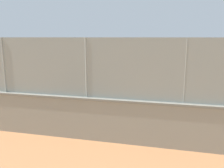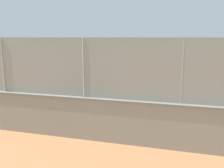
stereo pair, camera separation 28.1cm
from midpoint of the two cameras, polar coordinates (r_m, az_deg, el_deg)
The scene contains 8 objects.
ground_plane at distance 20.79m, azimuth 1.62°, elevation 1.48°, with size 260.00×260.00×0.00m, color #A36B42.
perimeter_wall at distance 8.43m, azimuth -5.63°, elevation -8.13°, with size 33.00×0.56×1.54m.
fence_panel_on_wall at distance 8.01m, azimuth -5.88°, elevation 3.97°, with size 32.41×0.22×2.04m.
player_at_service_line at distance 14.05m, azimuth 1.90°, elevation 0.86°, with size 0.89×0.98×1.71m.
player_baseline_waiting at distance 12.61m, azimuth -15.00°, elevation -1.47°, with size 0.69×1.03×1.47m.
player_foreground_swinging at distance 13.14m, azimuth 19.51°, elevation -1.27°, with size 1.11×0.67×1.46m.
sports_ball at distance 11.66m, azimuth 5.93°, elevation -6.05°, with size 0.20×0.20×0.20m, color #3399D8.
courtside_bench at distance 9.58m, azimuth 12.38°, elevation -7.91°, with size 1.60×0.39×0.87m.
Camera 2 is at (-4.90, 19.88, 3.59)m, focal length 37.41 mm.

